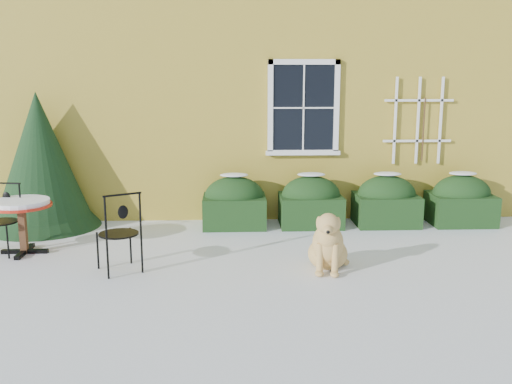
{
  "coord_description": "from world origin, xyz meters",
  "views": [
    {
      "loc": [
        -0.34,
        -6.86,
        2.48
      ],
      "look_at": [
        0.0,
        1.0,
        0.9
      ],
      "focal_mm": 40.0,
      "sensor_mm": 36.0,
      "label": 1
    }
  ],
  "objects_px": {
    "patio_chair_far": "(2,219)",
    "dog": "(328,246)",
    "evergreen_shrub": "(41,174)",
    "bistro_table": "(21,209)",
    "patio_chair_near": "(120,232)"
  },
  "relations": [
    {
      "from": "patio_chair_far",
      "to": "dog",
      "type": "distance_m",
      "value": 4.64
    },
    {
      "from": "bistro_table",
      "to": "evergreen_shrub",
      "type": "bearing_deg",
      "value": 97.12
    },
    {
      "from": "bistro_table",
      "to": "patio_chair_near",
      "type": "height_order",
      "value": "patio_chair_near"
    },
    {
      "from": "evergreen_shrub",
      "to": "patio_chair_near",
      "type": "relative_size",
      "value": 2.12
    },
    {
      "from": "patio_chair_far",
      "to": "bistro_table",
      "type": "bearing_deg",
      "value": 0.8
    },
    {
      "from": "dog",
      "to": "patio_chair_near",
      "type": "bearing_deg",
      "value": -171.11
    },
    {
      "from": "evergreen_shrub",
      "to": "dog",
      "type": "distance_m",
      "value": 5.08
    },
    {
      "from": "bistro_table",
      "to": "patio_chair_near",
      "type": "bearing_deg",
      "value": -29.25
    },
    {
      "from": "patio_chair_near",
      "to": "dog",
      "type": "height_order",
      "value": "patio_chair_near"
    },
    {
      "from": "evergreen_shrub",
      "to": "dog",
      "type": "bearing_deg",
      "value": -28.94
    },
    {
      "from": "dog",
      "to": "patio_chair_far",
      "type": "bearing_deg",
      "value": 178.18
    },
    {
      "from": "patio_chair_near",
      "to": "dog",
      "type": "xyz_separation_m",
      "value": [
        2.69,
        -0.07,
        -0.2
      ]
    },
    {
      "from": "patio_chair_near",
      "to": "evergreen_shrub",
      "type": "bearing_deg",
      "value": -82.4
    },
    {
      "from": "patio_chair_near",
      "to": "patio_chair_far",
      "type": "distance_m",
      "value": 2.05
    },
    {
      "from": "evergreen_shrub",
      "to": "patio_chair_far",
      "type": "relative_size",
      "value": 2.26
    }
  ]
}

